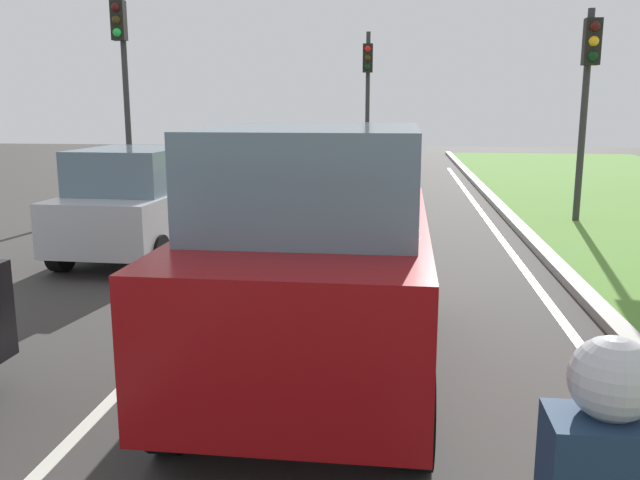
{
  "coord_description": "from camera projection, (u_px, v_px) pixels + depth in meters",
  "views": [
    {
      "loc": [
        1.69,
        3.24,
        2.46
      ],
      "look_at": [
        0.95,
        9.4,
        1.2
      ],
      "focal_mm": 37.46,
      "sensor_mm": 36.0,
      "label": 1
    }
  ],
  "objects": [
    {
      "name": "ground_plane",
      "position": [
        296.0,
        255.0,
        11.15
      ],
      "size": [
        60.0,
        60.0,
        0.0
      ],
      "primitive_type": "plane",
      "color": "#383533"
    },
    {
      "name": "lane_line_center",
      "position": [
        255.0,
        253.0,
        11.23
      ],
      "size": [
        0.12,
        32.0,
        0.01
      ],
      "primitive_type": "cube",
      "color": "silver",
      "rests_on": "ground"
    },
    {
      "name": "lane_line_right_edge",
      "position": [
        517.0,
        260.0,
        10.73
      ],
      "size": [
        0.12,
        32.0,
        0.01
      ],
      "primitive_type": "cube",
      "color": "silver",
      "rests_on": "ground"
    },
    {
      "name": "curb_right",
      "position": [
        549.0,
        258.0,
        10.66
      ],
      "size": [
        0.24,
        48.0,
        0.12
      ],
      "primitive_type": "cube",
      "color": "#9E9B93",
      "rests_on": "ground"
    },
    {
      "name": "car_suv_ahead",
      "position": [
        319.0,
        252.0,
        5.98
      ],
      "size": [
        2.0,
        4.51,
        2.28
      ],
      "rotation": [
        0.0,
        0.0,
        -0.01
      ],
      "color": "maroon",
      "rests_on": "ground"
    },
    {
      "name": "car_hatchback_far",
      "position": [
        139.0,
        203.0,
        10.92
      ],
      "size": [
        1.82,
        3.75,
        1.78
      ],
      "rotation": [
        0.0,
        0.0,
        -0.03
      ],
      "color": "#B7BABF",
      "rests_on": "ground"
    },
    {
      "name": "traffic_light_near_right",
      "position": [
        588.0,
        79.0,
        13.42
      ],
      "size": [
        0.32,
        0.5,
        4.34
      ],
      "color": "#2D2D2D",
      "rests_on": "ground"
    },
    {
      "name": "traffic_light_overhead_left",
      "position": [
        123.0,
        64.0,
        15.85
      ],
      "size": [
        0.32,
        0.5,
        4.98
      ],
      "color": "#2D2D2D",
      "rests_on": "ground"
    },
    {
      "name": "traffic_light_far_median",
      "position": [
        368.0,
        83.0,
        21.8
      ],
      "size": [
        0.32,
        0.5,
        4.78
      ],
      "color": "#2D2D2D",
      "rests_on": "ground"
    }
  ]
}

